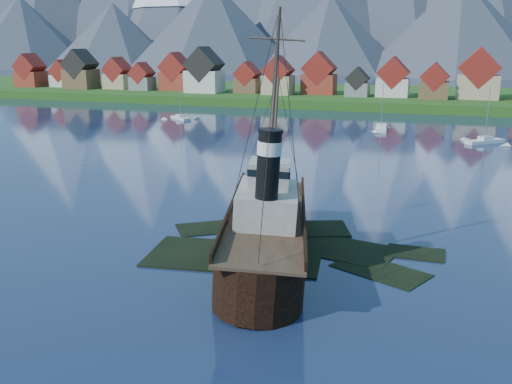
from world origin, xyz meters
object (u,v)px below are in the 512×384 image
(tugboat_wreck, at_px, (269,226))
(sailboat_e, at_px, (381,129))
(sailboat_d, at_px, (485,142))
(sailboat_c, at_px, (181,118))

(tugboat_wreck, xyz_separation_m, sailboat_e, (0.98, 93.34, -3.01))
(sailboat_d, distance_m, sailboat_e, 27.21)
(tugboat_wreck, xyz_separation_m, sailboat_d, (25.13, 80.83, -2.99))
(tugboat_wreck, distance_m, sailboat_c, 111.59)
(sailboat_e, bearing_deg, sailboat_c, 171.89)
(tugboat_wreck, relative_size, sailboat_e, 2.65)
(sailboat_c, relative_size, sailboat_d, 0.88)
(sailboat_c, bearing_deg, tugboat_wreck, -111.34)
(sailboat_e, bearing_deg, sailboat_d, -32.83)
(sailboat_c, relative_size, sailboat_e, 0.90)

